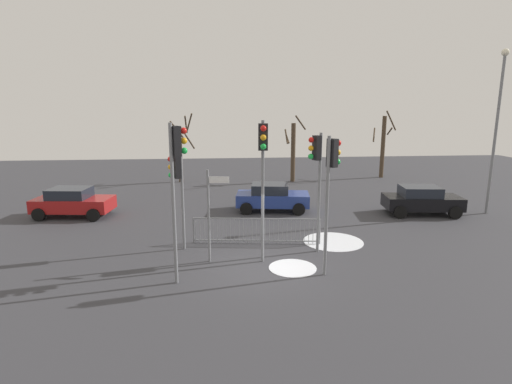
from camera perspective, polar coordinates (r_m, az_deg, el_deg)
The scene contains 17 objects.
ground_plane at distance 14.57m, azimuth 1.04°, elevation -10.37°, with size 60.00×60.00×0.00m, color #38383D.
traffic_light_mid_left at distance 15.74m, azimuth -10.83°, elevation 1.80°, with size 0.54×0.39×3.84m.
traffic_light_mid_right at distance 15.29m, azimuth 8.47°, elevation 3.60°, with size 0.55×0.37×4.57m.
traffic_light_rear_left at distance 13.96m, azimuth 0.97°, elevation 4.35°, with size 0.34×0.57×5.05m.
traffic_light_rear_right at distance 13.26m, azimuth 10.41°, elevation 2.41°, with size 0.51×0.43×4.62m.
traffic_light_foreground_left at distance 12.60m, azimuth -11.06°, elevation 3.28°, with size 0.53×0.40×5.05m.
direction_sign_post at distance 14.53m, azimuth -6.41°, elevation -2.71°, with size 0.78×0.17×3.36m.
pedestrian_guard_railing at distance 16.71m, azimuth 0.04°, elevation -5.38°, with size 5.17×0.72×1.07m.
car_black_far at distance 22.73m, azimuth 22.06°, elevation -1.01°, with size 3.99×2.33×1.47m.
car_blue_mid at distance 21.76m, azimuth 2.25°, elevation -0.68°, with size 4.00×2.38×1.47m.
car_red_trailing at distance 22.61m, azimuth -24.19°, elevation -1.26°, with size 3.97×2.30×1.47m.
street_lamp at distance 23.94m, azimuth 30.60°, elevation 8.85°, with size 0.36×0.36×8.22m.
bare_tree_left at distance 30.13m, azimuth 5.18°, elevation 5.78°, with size 1.50×1.47×4.84m.
bare_tree_centre at distance 30.29m, azimuth -10.37°, elevation 5.74°, with size 1.68×2.04×4.99m.
bare_tree_right at distance 33.17m, azimuth 17.28°, elevation 6.26°, with size 1.87×1.86×5.15m.
snow_patch_kerb at distance 17.37m, azimuth 10.69°, elevation -6.80°, with size 2.48×2.48×0.01m, color white.
snow_patch_island at distance 14.51m, azimuth 5.12°, elevation -10.49°, with size 1.66×1.66×0.01m, color white.
Camera 1 is at (-1.48, -13.38, 5.56)m, focal length 28.71 mm.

